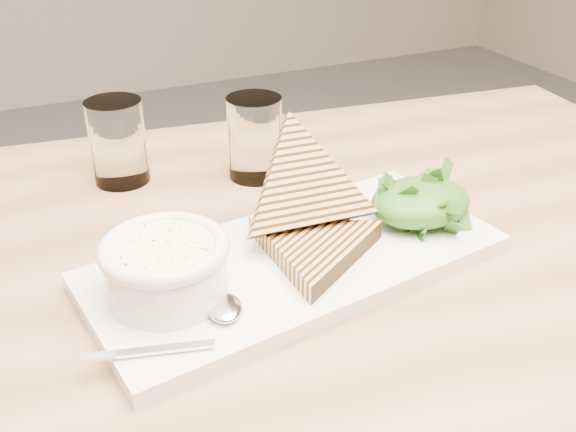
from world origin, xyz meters
name	(u,v)px	position (x,y,z in m)	size (l,w,h in m)	color
table_top	(235,313)	(-0.20, 0.17, 0.73)	(1.31, 0.88, 0.04)	#A36C46
table_leg_br	(453,272)	(0.41, 0.56, 0.35)	(0.06, 0.06, 0.71)	#A36C46
platter	(296,261)	(-0.12, 0.19, 0.76)	(0.41, 0.18, 0.02)	white
soup_bowl	(167,275)	(-0.26, 0.18, 0.78)	(0.11, 0.11, 0.04)	white
soup	(164,250)	(-0.26, 0.18, 0.81)	(0.09, 0.09, 0.01)	#FDEEAE
bowl_rim	(164,248)	(-0.26, 0.18, 0.81)	(0.11, 0.11, 0.01)	white
sandwich_flat	(314,248)	(-0.11, 0.18, 0.77)	(0.16, 0.16, 0.02)	#CB8E4A
sandwich_lean	(304,188)	(-0.10, 0.23, 0.82)	(0.16, 0.16, 0.09)	#CB8E4A
salad_base	(420,202)	(0.02, 0.20, 0.78)	(0.11, 0.09, 0.04)	#194015
arugula_pile	(421,197)	(0.02, 0.20, 0.79)	(0.11, 0.10, 0.05)	#38731D
spoon_bowl	(225,308)	(-0.22, 0.13, 0.77)	(0.03, 0.04, 0.01)	silver
spoon_handle	(149,350)	(-0.29, 0.11, 0.77)	(0.10, 0.01, 0.00)	silver
glass_near	(118,142)	(-0.24, 0.46, 0.80)	(0.07, 0.07, 0.10)	white
glass_far	(255,138)	(-0.08, 0.40, 0.80)	(0.07, 0.07, 0.10)	white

